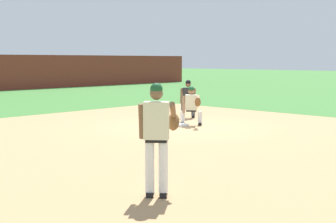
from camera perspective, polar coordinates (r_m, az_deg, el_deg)
ground_plane at (r=15.67m, az=1.59°, el=-1.84°), size 160.00×160.00×0.00m
infield_dirt_patch at (r=11.66m, az=0.61°, el=-4.64°), size 18.00×18.00×0.01m
first_base_bag at (r=15.66m, az=1.59°, el=-1.67°), size 0.38×0.38×0.09m
baseball at (r=11.39m, az=-0.41°, el=-4.74°), size 0.07×0.07×0.07m
pitcher at (r=7.53m, az=-1.27°, el=-2.58°), size 0.85×0.57×1.86m
first_baseman at (r=15.85m, az=2.92°, el=0.92°), size 0.78×1.06×1.34m
umpire at (r=17.98m, az=2.47°, el=1.75°), size 0.66×0.68×1.46m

